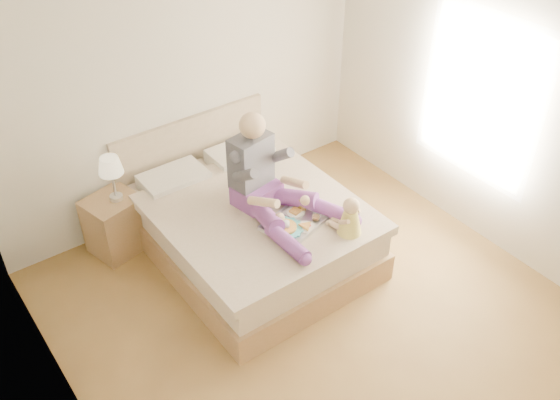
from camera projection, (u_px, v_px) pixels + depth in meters
room at (333, 168)px, 4.52m from camera, size 4.02×4.22×2.71m
bed at (247, 223)px, 5.89m from camera, size 1.70×2.18×1.00m
nightstand at (115, 224)px, 5.92m from camera, size 0.56×0.52×0.58m
lamp at (110, 168)px, 5.55m from camera, size 0.22×0.22×0.45m
adult at (267, 183)px, 5.44m from camera, size 0.79×1.18×0.93m
tray at (293, 221)px, 5.40m from camera, size 0.59×0.51×0.14m
baby at (349, 218)px, 5.26m from camera, size 0.25×0.32×0.35m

